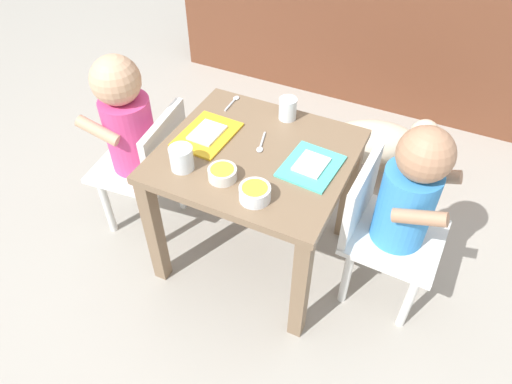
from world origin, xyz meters
The scene contains 13 objects.
ground_plane centered at (0.00, 0.00, 0.00)m, with size 7.00×7.00×0.00m, color #9E998E.
dining_table centered at (0.00, 0.00, 0.39)m, with size 0.57×0.52×0.48m.
seated_child_left centered at (-0.45, -0.03, 0.44)m, with size 0.31×0.31×0.70m.
seated_child_right centered at (0.44, 0.04, 0.43)m, with size 0.29×0.29×0.68m.
dog centered at (0.26, 0.57, 0.20)m, with size 0.47×0.33×0.30m.
food_tray_left centered at (-0.17, 0.01, 0.48)m, with size 0.16×0.21×0.02m.
food_tray_right centered at (0.17, 0.01, 0.48)m, with size 0.16×0.19×0.02m.
water_cup_left centered at (-0.16, -0.15, 0.51)m, with size 0.07×0.07×0.07m.
water_cup_right centered at (0.02, 0.20, 0.51)m, with size 0.06×0.06×0.07m.
veggie_bowl_near centered at (0.08, -0.18, 0.50)m, with size 0.09×0.09×0.04m.
veggie_bowl_far centered at (-0.04, -0.14, 0.49)m, with size 0.08×0.08×0.03m.
spoon_by_left_tray centered at (0.00, 0.04, 0.48)m, with size 0.04×0.10×0.01m.
spoon_by_right_tray centered at (-0.19, 0.21, 0.48)m, with size 0.02×0.10×0.01m.
Camera 1 is at (0.48, -0.99, 1.38)m, focal length 33.23 mm.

